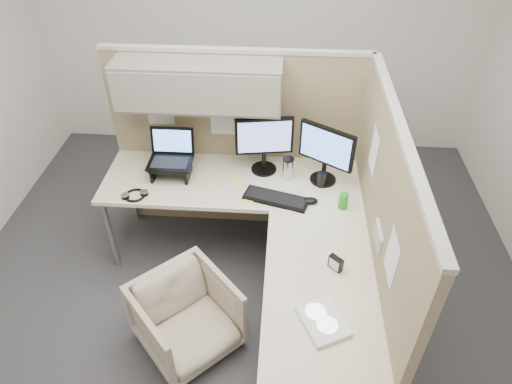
# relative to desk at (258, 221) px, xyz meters

# --- Properties ---
(ground) EXTENTS (4.50, 4.50, 0.00)m
(ground) POSITION_rel_desk_xyz_m (-0.12, -0.13, -0.69)
(ground) COLOR #323237
(ground) RESTS_ON ground
(partition_back) EXTENTS (2.00, 0.36, 1.63)m
(partition_back) POSITION_rel_desk_xyz_m (-0.34, 0.70, 0.41)
(partition_back) COLOR #948361
(partition_back) RESTS_ON ground
(partition_right) EXTENTS (0.07, 2.03, 1.63)m
(partition_right) POSITION_rel_desk_xyz_m (0.78, -0.19, 0.13)
(partition_right) COLOR #948361
(partition_right) RESTS_ON ground
(desk) EXTENTS (2.00, 1.98, 0.73)m
(desk) POSITION_rel_desk_xyz_m (0.00, 0.00, 0.00)
(desk) COLOR beige
(desk) RESTS_ON ground
(office_chair) EXTENTS (0.82, 0.82, 0.61)m
(office_chair) POSITION_rel_desk_xyz_m (-0.45, -0.55, -0.38)
(office_chair) COLOR #C3B59B
(office_chair) RESTS_ON ground
(monitor_left) EXTENTS (0.44, 0.20, 0.47)m
(monitor_left) POSITION_rel_desk_xyz_m (0.01, 0.56, 0.32)
(monitor_left) COLOR black
(monitor_left) RESTS_ON desk
(monitor_right) EXTENTS (0.39, 0.27, 0.47)m
(monitor_right) POSITION_rel_desk_xyz_m (0.47, 0.45, 0.32)
(monitor_right) COLOR black
(monitor_right) RESTS_ON desk
(laptop_station) EXTENTS (0.33, 0.29, 0.35)m
(laptop_station) POSITION_rel_desk_xyz_m (-0.70, 0.45, 0.18)
(laptop_station) COLOR black
(laptop_station) RESTS_ON desk
(keyboard) EXTENTS (0.50, 0.28, 0.02)m
(keyboard) POSITION_rel_desk_xyz_m (0.12, 0.19, 0.05)
(keyboard) COLOR black
(keyboard) RESTS_ON desk
(mouse) EXTENTS (0.11, 0.07, 0.04)m
(mouse) POSITION_rel_desk_xyz_m (0.37, 0.18, 0.06)
(mouse) COLOR black
(mouse) RESTS_ON desk
(travel_mug) EXTENTS (0.09, 0.09, 0.18)m
(travel_mug) POSITION_rel_desk_xyz_m (0.20, 0.46, 0.14)
(travel_mug) COLOR silver
(travel_mug) RESTS_ON desk
(soda_can_green) EXTENTS (0.07, 0.07, 0.12)m
(soda_can_green) POSITION_rel_desk_xyz_m (0.60, 0.14, 0.10)
(soda_can_green) COLOR #268C1E
(soda_can_green) RESTS_ON desk
(soda_can_silver) EXTENTS (0.07, 0.07, 0.12)m
(soda_can_silver) POSITION_rel_desk_xyz_m (0.45, 0.38, 0.10)
(soda_can_silver) COLOR black
(soda_can_silver) RESTS_ON desk
(sticky_note_b) EXTENTS (0.10, 0.10, 0.01)m
(sticky_note_b) POSITION_rel_desk_xyz_m (-0.08, 0.18, 0.05)
(sticky_note_b) COLOR yellow
(sticky_note_b) RESTS_ON desk
(sticky_note_d) EXTENTS (0.09, 0.09, 0.01)m
(sticky_note_d) POSITION_rel_desk_xyz_m (-0.19, 0.39, 0.05)
(sticky_note_d) COLOR yellow
(sticky_note_d) RESTS_ON desk
(headphones) EXTENTS (0.20, 0.20, 0.03)m
(headphones) POSITION_rel_desk_xyz_m (-0.92, 0.16, 0.06)
(headphones) COLOR black
(headphones) RESTS_ON desk
(paper_stack) EXTENTS (0.31, 0.34, 0.03)m
(paper_stack) POSITION_rel_desk_xyz_m (0.41, -0.85, 0.06)
(paper_stack) COLOR white
(paper_stack) RESTS_ON desk
(desk_clock) EXTENTS (0.09, 0.09, 0.09)m
(desk_clock) POSITION_rel_desk_xyz_m (0.51, -0.44, 0.09)
(desk_clock) COLOR black
(desk_clock) RESTS_ON desk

